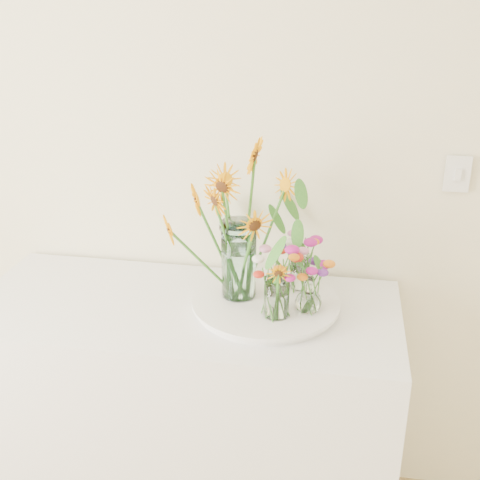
% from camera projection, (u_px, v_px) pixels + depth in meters
% --- Properties ---
extents(counter, '(1.40, 0.60, 0.90)m').
position_uv_depth(counter, '(188.00, 416.00, 2.14)').
color(counter, white).
rests_on(counter, ground_plane).
extents(tray, '(0.45, 0.45, 0.02)m').
position_uv_depth(tray, '(266.00, 305.00, 1.94)').
color(tray, white).
rests_on(tray, counter).
extents(mason_jar, '(0.13, 0.13, 0.26)m').
position_uv_depth(mason_jar, '(239.00, 260.00, 1.92)').
color(mason_jar, '#C0EEEF').
rests_on(mason_jar, tray).
extents(sunflower_bouquet, '(0.90, 0.90, 0.52)m').
position_uv_depth(sunflower_bouquet, '(239.00, 222.00, 1.87)').
color(sunflower_bouquet, '#F99D05').
rests_on(sunflower_bouquet, tray).
extents(small_vase_a, '(0.10, 0.10, 0.13)m').
position_uv_depth(small_vase_a, '(277.00, 298.00, 1.82)').
color(small_vase_a, white).
rests_on(small_vase_a, tray).
extents(wildflower_posy_a, '(0.19, 0.19, 0.22)m').
position_uv_depth(wildflower_posy_a, '(277.00, 284.00, 1.80)').
color(wildflower_posy_a, orange).
rests_on(wildflower_posy_a, tray).
extents(small_vase_b, '(0.09, 0.09, 0.12)m').
position_uv_depth(small_vase_b, '(309.00, 295.00, 1.85)').
color(small_vase_b, white).
rests_on(small_vase_b, tray).
extents(wildflower_posy_b, '(0.20, 0.20, 0.21)m').
position_uv_depth(wildflower_posy_b, '(310.00, 282.00, 1.83)').
color(wildflower_posy_b, orange).
rests_on(wildflower_posy_b, tray).
extents(small_vase_c, '(0.08, 0.08, 0.11)m').
position_uv_depth(small_vase_c, '(300.00, 274.00, 2.00)').
color(small_vase_c, white).
rests_on(small_vase_c, tray).
extents(wildflower_posy_c, '(0.20, 0.20, 0.20)m').
position_uv_depth(wildflower_posy_c, '(300.00, 262.00, 1.98)').
color(wildflower_posy_c, orange).
rests_on(wildflower_posy_c, tray).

